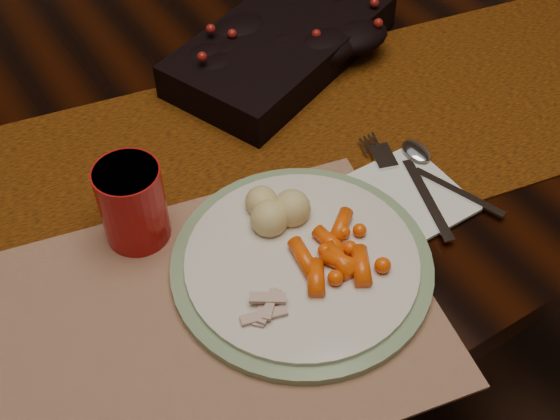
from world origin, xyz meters
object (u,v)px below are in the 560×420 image
baby_carrots (325,257)px  napkin (410,194)px  dining_table (214,266)px  red_cup (133,204)px  turkey_shreds (271,304)px  dinner_plate (302,263)px  placemat_main (211,320)px  mashed_potatoes (270,203)px  centerpiece (282,40)px

baby_carrots → napkin: baby_carrots is taller
dining_table → red_cup: 0.49m
turkey_shreds → napkin: turkey_shreds is taller
dinner_plate → turkey_shreds: (-0.06, -0.04, 0.01)m
placemat_main → baby_carrots: (0.14, -0.01, 0.03)m
turkey_shreds → napkin: bearing=13.8°
baby_carrots → mashed_potatoes: bearing=99.0°
baby_carrots → red_cup: size_ratio=1.00×
mashed_potatoes → dining_table: bearing=84.4°
dinner_plate → red_cup: size_ratio=2.86×
dining_table → dinner_plate: size_ratio=6.07×
mashed_potatoes → napkin: mashed_potatoes is taller
placemat_main → napkin: napkin is taller
dining_table → mashed_potatoes: mashed_potatoes is taller
napkin → baby_carrots: bearing=-166.8°
turkey_shreds → dining_table: bearing=75.5°
baby_carrots → red_cup: red_cup is taller
dining_table → napkin: bearing=-63.9°
dinner_plate → baby_carrots: 0.03m
turkey_shreds → napkin: 0.25m
dinner_plate → turkey_shreds: bearing=-150.0°
baby_carrots → turkey_shreds: (-0.08, -0.02, -0.00)m
centerpiece → mashed_potatoes: 0.33m
turkey_shreds → red_cup: (-0.07, 0.18, 0.03)m
dining_table → placemat_main: placemat_main is taller
centerpiece → red_cup: 0.38m
dining_table → placemat_main: bearing=-114.5°
turkey_shreds → baby_carrots: bearing=13.6°
dining_table → napkin: 0.51m
placemat_main → red_cup: (-0.02, 0.15, 0.05)m
placemat_main → turkey_shreds: turkey_shreds is taller
turkey_shreds → red_cup: bearing=111.7°
baby_carrots → dinner_plate: bearing=139.2°
napkin → red_cup: 0.34m
mashed_potatoes → baby_carrots: bearing=-81.0°
dining_table → turkey_shreds: bearing=-104.5°
baby_carrots → napkin: size_ratio=0.77×
baby_carrots → turkey_shreds: 0.09m
mashed_potatoes → napkin: bearing=-17.3°
baby_carrots → napkin: (0.16, 0.04, -0.02)m
centerpiece → dinner_plate: (-0.19, -0.34, -0.03)m
red_cup → napkin: bearing=-21.5°
napkin → red_cup: size_ratio=1.31×
turkey_shreds → red_cup: size_ratio=0.61×
placemat_main → dinner_plate: bearing=14.4°
dining_table → baby_carrots: size_ratio=17.33×
baby_carrots → mashed_potatoes: mashed_potatoes is taller
dining_table → napkin: (0.15, -0.30, 0.38)m
centerpiece → dining_table: bearing=-171.7°
dinner_plate → red_cup: (-0.14, 0.14, 0.04)m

